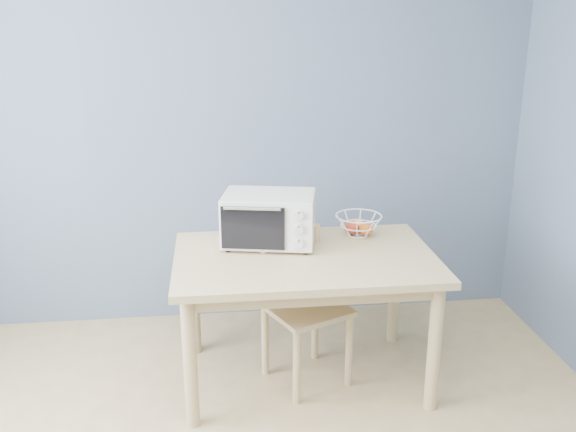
{
  "coord_description": "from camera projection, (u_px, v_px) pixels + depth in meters",
  "views": [
    {
      "loc": [
        -0.04,
        -1.81,
        2.01
      ],
      "look_at": [
        0.35,
        1.51,
        0.93
      ],
      "focal_mm": 40.0,
      "sensor_mm": 36.0,
      "label": 1
    }
  ],
  "objects": [
    {
      "name": "dining_chair",
      "position": [
        303.0,
        309.0,
        3.56
      ],
      "size": [
        0.53,
        0.53,
        0.85
      ],
      "rotation": [
        0.0,
        0.0,
        0.43
      ],
      "color": "tan",
      "rests_on": "ground"
    },
    {
      "name": "toaster_oven",
      "position": [
        265.0,
        218.0,
        3.55
      ],
      "size": [
        0.56,
        0.44,
        0.3
      ],
      "rotation": [
        0.0,
        0.0,
        -0.2
      ],
      "color": "silver",
      "rests_on": "dining_table"
    },
    {
      "name": "dining_table",
      "position": [
        305.0,
        273.0,
        3.47
      ],
      "size": [
        1.4,
        0.9,
        0.75
      ],
      "color": "tan",
      "rests_on": "ground"
    },
    {
      "name": "fruit_basket",
      "position": [
        358.0,
        225.0,
        3.73
      ],
      "size": [
        0.34,
        0.34,
        0.12
      ],
      "rotation": [
        0.0,
        0.0,
        -0.31
      ],
      "color": "white",
      "rests_on": "dining_table"
    },
    {
      "name": "room",
      "position": [
        231.0,
        257.0,
        1.93
      ],
      "size": [
        4.01,
        4.51,
        2.61
      ],
      "color": "tan",
      "rests_on": "ground"
    }
  ]
}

